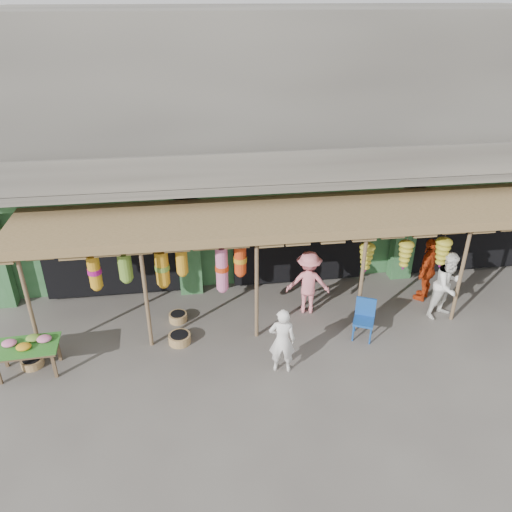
{
  "coord_description": "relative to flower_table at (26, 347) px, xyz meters",
  "views": [
    {
      "loc": [
        -2.86,
        -9.84,
        7.4
      ],
      "look_at": [
        -1.35,
        1.0,
        1.54
      ],
      "focal_mm": 35.0,
      "sensor_mm": 36.0,
      "label": 1
    }
  ],
  "objects": [
    {
      "name": "flower_table",
      "position": [
        0.0,
        0.0,
        0.0
      ],
      "size": [
        1.4,
        0.87,
        0.82
      ],
      "rotation": [
        0.0,
        0.0,
        0.05
      ],
      "color": "brown",
      "rests_on": "ground"
    },
    {
      "name": "awning",
      "position": [
        6.45,
        1.57,
        1.92
      ],
      "size": [
        14.0,
        2.7,
        2.79
      ],
      "color": "brown",
      "rests_on": "ground"
    },
    {
      "name": "person_shopper",
      "position": [
        6.5,
        1.44,
        0.2
      ],
      "size": [
        1.21,
        0.84,
        1.71
      ],
      "primitive_type": "imported",
      "rotation": [
        0.0,
        0.0,
        2.95
      ],
      "color": "pink",
      "rests_on": "ground"
    },
    {
      "name": "ground",
      "position": [
        6.56,
        0.77,
        -0.66
      ],
      "size": [
        80.0,
        80.0,
        0.0
      ],
      "primitive_type": "plane",
      "color": "#514C47",
      "rests_on": "ground"
    },
    {
      "name": "person_vendor",
      "position": [
        9.75,
        1.6,
        0.23
      ],
      "size": [
        1.05,
        1.04,
        1.79
      ],
      "primitive_type": "imported",
      "rotation": [
        0.0,
        0.0,
        3.92
      ],
      "color": "#C53C12",
      "rests_on": "ground"
    },
    {
      "name": "basket_right",
      "position": [
        3.18,
        1.45,
        -0.56
      ],
      "size": [
        0.54,
        0.54,
        0.21
      ],
      "primitive_type": "cylinder",
      "rotation": [
        0.0,
        0.0,
        -0.21
      ],
      "color": "#A2884B",
      "rests_on": "ground"
    },
    {
      "name": "person_right",
      "position": [
        9.89,
        0.76,
        0.24
      ],
      "size": [
        1.07,
        0.97,
        1.8
      ],
      "primitive_type": "imported",
      "rotation": [
        0.0,
        0.0,
        0.4
      ],
      "color": "white",
      "rests_on": "ground"
    },
    {
      "name": "blue_chair",
      "position": [
        7.59,
        0.23,
        -0.11
      ],
      "size": [
        0.63,
        0.63,
        0.99
      ],
      "rotation": [
        0.0,
        0.0,
        -0.43
      ],
      "color": "#164594",
      "rests_on": "ground"
    },
    {
      "name": "basket_mid",
      "position": [
        -0.04,
        0.18,
        -0.57
      ],
      "size": [
        0.5,
        0.5,
        0.19
      ],
      "primitive_type": "cylinder",
      "rotation": [
        0.0,
        0.0,
        0.03
      ],
      "color": "#A27848",
      "rests_on": "ground"
    },
    {
      "name": "building",
      "position": [
        6.55,
        5.63,
        2.71
      ],
      "size": [
        16.4,
        6.8,
        7.0
      ],
      "color": "gray",
      "rests_on": "ground"
    },
    {
      "name": "person_front",
      "position": [
        5.43,
        -0.71,
        0.13
      ],
      "size": [
        0.64,
        0.48,
        1.57
      ],
      "primitive_type": "imported",
      "rotation": [
        0.0,
        0.0,
        2.94
      ],
      "color": "white",
      "rests_on": "ground"
    },
    {
      "name": "basket_left",
      "position": [
        3.21,
        0.56,
        -0.55
      ],
      "size": [
        0.57,
        0.57,
        0.22
      ],
      "primitive_type": "cylinder",
      "rotation": [
        0.0,
        0.0,
        -0.08
      ],
      "color": "#946543",
      "rests_on": "ground"
    }
  ]
}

